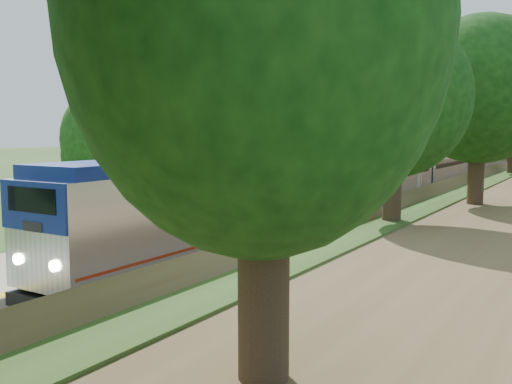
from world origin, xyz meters
The scene contains 9 objects.
trackbed centered at (2.00, 60.00, 0.07)m, with size 9.50×170.00×0.28m.
platform centered at (-5.20, 16.00, 0.19)m, with size 6.40×68.00×0.38m, color #ABA08A.
yellow_stripe centered at (-2.35, 16.00, 0.39)m, with size 0.55×68.00×0.01m, color gold.
station_building centered at (-14.00, 30.00, 4.09)m, with size 8.60×6.60×8.00m.
signal_gantry centered at (2.47, 54.99, 4.82)m, with size 8.40×0.38×6.20m.
trees_behind_platform centered at (-11.17, 20.67, 4.53)m, with size 7.82×53.32×7.21m.
train centered at (0.00, 76.08, 2.34)m, with size 3.12×146.40×4.59m.
lamppost_far centered at (-3.53, 10.54, 2.29)m, with size 0.42×0.42×4.27m.
signal_farside centered at (6.20, 23.70, 3.62)m, with size 0.31×0.25×5.73m.
Camera 1 is at (15.04, -7.08, 5.97)m, focal length 40.00 mm.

